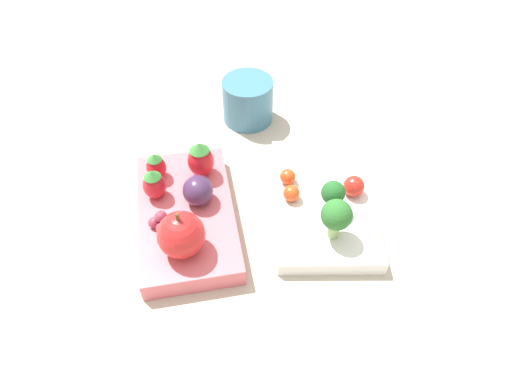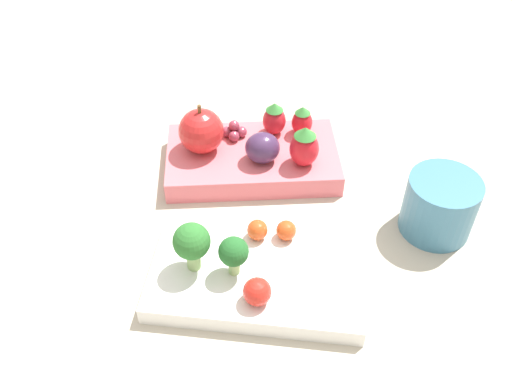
{
  "view_description": "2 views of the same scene",
  "coord_description": "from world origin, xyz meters",
  "px_view_note": "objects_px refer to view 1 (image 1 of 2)",
  "views": [
    {
      "loc": [
        0.37,
        -0.04,
        0.45
      ],
      "look_at": [
        0.0,
        0.0,
        0.04
      ],
      "focal_mm": 32.0,
      "sensor_mm": 36.0,
      "label": 1
    },
    {
      "loc": [
        0.0,
        0.44,
        0.46
      ],
      "look_at": [
        0.0,
        0.0,
        0.04
      ],
      "focal_mm": 40.0,
      "sensor_mm": 36.0,
      "label": 2
    }
  ],
  "objects_px": {
    "cherry_tomato_1": "(291,193)",
    "strawberry_1": "(156,166)",
    "bento_box_fruit": "(187,216)",
    "cherry_tomato_2": "(354,186)",
    "broccoli_floret_0": "(336,216)",
    "strawberry_0": "(154,184)",
    "grape_cluster": "(161,221)",
    "bento_box_savoury": "(323,201)",
    "apple": "(181,235)",
    "strawberry_2": "(201,159)",
    "broccoli_floret_1": "(333,194)",
    "plum": "(198,190)",
    "drinking_cup": "(248,101)",
    "cherry_tomato_0": "(288,177)"
  },
  "relations": [
    {
      "from": "cherry_tomato_1",
      "to": "strawberry_1",
      "type": "xyz_separation_m",
      "value": [
        -0.05,
        -0.16,
        0.01
      ]
    },
    {
      "from": "bento_box_fruit",
      "to": "cherry_tomato_2",
      "type": "xyz_separation_m",
      "value": [
        -0.01,
        0.21,
        0.02
      ]
    },
    {
      "from": "broccoli_floret_0",
      "to": "strawberry_0",
      "type": "bearing_deg",
      "value": -111.71
    },
    {
      "from": "cherry_tomato_1",
      "to": "grape_cluster",
      "type": "distance_m",
      "value": 0.16
    },
    {
      "from": "bento_box_savoury",
      "to": "apple",
      "type": "xyz_separation_m",
      "value": [
        0.07,
        -0.18,
        0.04
      ]
    },
    {
      "from": "bento_box_fruit",
      "to": "grape_cluster",
      "type": "distance_m",
      "value": 0.04
    },
    {
      "from": "bento_box_savoury",
      "to": "strawberry_2",
      "type": "distance_m",
      "value": 0.16
    },
    {
      "from": "bento_box_fruit",
      "to": "broccoli_floret_1",
      "type": "relative_size",
      "value": 4.71
    },
    {
      "from": "strawberry_0",
      "to": "strawberry_1",
      "type": "height_order",
      "value": "strawberry_0"
    },
    {
      "from": "broccoli_floret_0",
      "to": "cherry_tomato_1",
      "type": "xyz_separation_m",
      "value": [
        -0.06,
        -0.04,
        -0.02
      ]
    },
    {
      "from": "bento_box_fruit",
      "to": "plum",
      "type": "xyz_separation_m",
      "value": [
        -0.01,
        0.02,
        0.03
      ]
    },
    {
      "from": "broccoli_floret_0",
      "to": "bento_box_fruit",
      "type": "bearing_deg",
      "value": -108.03
    },
    {
      "from": "apple",
      "to": "strawberry_2",
      "type": "bearing_deg",
      "value": 167.69
    },
    {
      "from": "cherry_tomato_2",
      "to": "grape_cluster",
      "type": "height_order",
      "value": "grape_cluster"
    },
    {
      "from": "broccoli_floret_0",
      "to": "drinking_cup",
      "type": "bearing_deg",
      "value": -164.21
    },
    {
      "from": "cherry_tomato_1",
      "to": "strawberry_0",
      "type": "height_order",
      "value": "strawberry_0"
    },
    {
      "from": "cherry_tomato_2",
      "to": "grape_cluster",
      "type": "relative_size",
      "value": 0.87
    },
    {
      "from": "bento_box_savoury",
      "to": "apple",
      "type": "bearing_deg",
      "value": -69.62
    },
    {
      "from": "bento_box_savoury",
      "to": "apple",
      "type": "relative_size",
      "value": 3.56
    },
    {
      "from": "plum",
      "to": "grape_cluster",
      "type": "distance_m",
      "value": 0.06
    },
    {
      "from": "bento_box_savoury",
      "to": "plum",
      "type": "xyz_separation_m",
      "value": [
        -0.01,
        -0.16,
        0.03
      ]
    },
    {
      "from": "cherry_tomato_1",
      "to": "strawberry_2",
      "type": "relative_size",
      "value": 0.41
    },
    {
      "from": "strawberry_1",
      "to": "bento_box_fruit",
      "type": "bearing_deg",
      "value": 29.52
    },
    {
      "from": "apple",
      "to": "cherry_tomato_2",
      "type": "bearing_deg",
      "value": 107.17
    },
    {
      "from": "bento_box_savoury",
      "to": "broccoli_floret_0",
      "type": "relative_size",
      "value": 4.02
    },
    {
      "from": "strawberry_0",
      "to": "strawberry_2",
      "type": "relative_size",
      "value": 0.84
    },
    {
      "from": "drinking_cup",
      "to": "strawberry_2",
      "type": "bearing_deg",
      "value": -28.38
    },
    {
      "from": "broccoli_floret_1",
      "to": "grape_cluster",
      "type": "relative_size",
      "value": 1.44
    },
    {
      "from": "cherry_tomato_0",
      "to": "apple",
      "type": "distance_m",
      "value": 0.17
    },
    {
      "from": "strawberry_1",
      "to": "drinking_cup",
      "type": "bearing_deg",
      "value": 136.36
    },
    {
      "from": "cherry_tomato_2",
      "to": "drinking_cup",
      "type": "bearing_deg",
      "value": -149.72
    },
    {
      "from": "broccoli_floret_1",
      "to": "grape_cluster",
      "type": "distance_m",
      "value": 0.2
    },
    {
      "from": "apple",
      "to": "grape_cluster",
      "type": "height_order",
      "value": "apple"
    },
    {
      "from": "cherry_tomato_1",
      "to": "plum",
      "type": "bearing_deg",
      "value": -92.23
    },
    {
      "from": "plum",
      "to": "drinking_cup",
      "type": "height_order",
      "value": "drinking_cup"
    },
    {
      "from": "bento_box_savoury",
      "to": "drinking_cup",
      "type": "bearing_deg",
      "value": -158.69
    },
    {
      "from": "bento_box_fruit",
      "to": "drinking_cup",
      "type": "bearing_deg",
      "value": 153.67
    },
    {
      "from": "bento_box_fruit",
      "to": "broccoli_floret_0",
      "type": "relative_size",
      "value": 3.8
    },
    {
      "from": "strawberry_2",
      "to": "cherry_tomato_2",
      "type": "bearing_deg",
      "value": 74.4
    },
    {
      "from": "apple",
      "to": "grape_cluster",
      "type": "xyz_separation_m",
      "value": [
        -0.04,
        -0.02,
        -0.02
      ]
    },
    {
      "from": "broccoli_floret_0",
      "to": "strawberry_0",
      "type": "height_order",
      "value": "broccoli_floret_0"
    },
    {
      "from": "broccoli_floret_0",
      "to": "drinking_cup",
      "type": "xyz_separation_m",
      "value": [
        -0.25,
        -0.07,
        -0.02
      ]
    },
    {
      "from": "strawberry_0",
      "to": "cherry_tomato_2",
      "type": "bearing_deg",
      "value": 85.41
    },
    {
      "from": "cherry_tomato_1",
      "to": "drinking_cup",
      "type": "distance_m",
      "value": 0.19
    },
    {
      "from": "broccoli_floret_1",
      "to": "cherry_tomato_2",
      "type": "distance_m",
      "value": 0.04
    },
    {
      "from": "strawberry_0",
      "to": "plum",
      "type": "bearing_deg",
      "value": 74.51
    },
    {
      "from": "strawberry_0",
      "to": "strawberry_2",
      "type": "xyz_separation_m",
      "value": [
        -0.03,
        0.06,
        0.0
      ]
    },
    {
      "from": "cherry_tomato_1",
      "to": "strawberry_0",
      "type": "xyz_separation_m",
      "value": [
        -0.02,
        -0.17,
        0.02
      ]
    },
    {
      "from": "strawberry_2",
      "to": "grape_cluster",
      "type": "bearing_deg",
      "value": -31.96
    },
    {
      "from": "cherry_tomato_0",
      "to": "plum",
      "type": "height_order",
      "value": "plum"
    }
  ]
}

